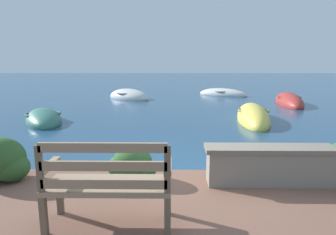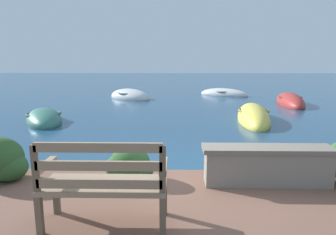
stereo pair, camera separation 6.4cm
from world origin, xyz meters
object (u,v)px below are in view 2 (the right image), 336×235
rowboat_outer (130,97)px  rowboat_distant (224,94)px  park_bench (103,182)px  rowboat_nearest (44,120)px  rowboat_mid (253,118)px  rowboat_far (290,103)px

rowboat_outer → rowboat_distant: size_ratio=0.97×
park_bench → rowboat_nearest: (-3.33, 6.23, -0.64)m
rowboat_mid → rowboat_far: (2.50, 3.59, -0.00)m
park_bench → rowboat_outer: bearing=89.5°
park_bench → rowboat_far: bearing=53.0°
rowboat_far → rowboat_distant: (-2.33, 3.22, -0.01)m
rowboat_far → rowboat_distant: size_ratio=1.21×
park_bench → rowboat_nearest: park_bench is taller
rowboat_mid → rowboat_far: 4.38m
rowboat_far → rowboat_distant: bearing=-136.0°
park_bench → rowboat_distant: bearing=68.2°
rowboat_nearest → rowboat_distant: rowboat_nearest is taller
rowboat_outer → rowboat_distant: 5.08m
rowboat_nearest → rowboat_far: rowboat_far is taller
rowboat_outer → rowboat_mid: bearing=-7.7°
rowboat_nearest → rowboat_outer: (1.82, 5.74, 0.01)m
park_bench → rowboat_mid: bearing=56.3°
rowboat_mid → rowboat_outer: (-4.71, 5.41, -0.00)m
rowboat_mid → rowboat_distant: rowboat_mid is taller
rowboat_far → rowboat_distant: rowboat_far is taller
park_bench → rowboat_far: 11.66m
park_bench → rowboat_mid: size_ratio=0.38×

